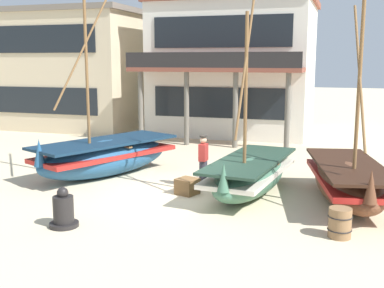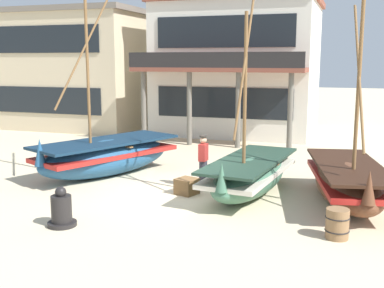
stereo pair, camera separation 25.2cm
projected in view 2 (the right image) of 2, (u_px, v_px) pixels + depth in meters
The scene contains 10 objects.
ground_plane at pixel (181, 195), 14.41m from camera, with size 120.00×120.00×0.00m, color beige.
fishing_boat_near_left at pixel (250, 175), 14.41m from camera, with size 2.22×4.96×6.43m.
fishing_boat_centre_large at pixel (106, 156), 16.83m from camera, with size 3.89×5.61×6.69m.
fishing_boat_far_right at pixel (348, 182), 13.42m from camera, with size 2.68×5.04×5.79m.
fisherman_by_hull at pixel (203, 162), 15.11m from camera, with size 0.26×0.37×1.68m.
capstan_winch at pixel (62, 211), 11.69m from camera, with size 0.71×0.71×0.99m.
wooden_barrel at pixel (337, 224), 10.87m from camera, with size 0.56×0.56×0.70m.
cargo_crate at pixel (187, 186), 14.50m from camera, with size 0.58×0.58×0.48m, color brown.
harbor_building_main at pixel (239, 67), 26.68m from camera, with size 8.59×8.95×7.23m.
harbor_building_annex at pixel (57, 69), 29.20m from camera, with size 11.37×5.92×6.90m.
Camera 2 is at (4.79, -13.08, 4.02)m, focal length 44.82 mm.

